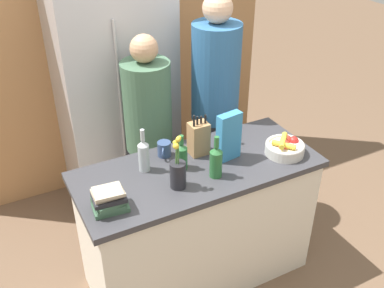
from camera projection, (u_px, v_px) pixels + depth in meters
The scene contains 16 objects.
ground_plane at pixel (197, 271), 3.24m from camera, with size 14.00×14.00×0.00m, color brown.
kitchen_island at pixel (198, 223), 2.99m from camera, with size 1.52×0.65×0.92m.
back_wall_wood at pixel (112, 36), 3.68m from camera, with size 2.72×0.12×2.60m.
refrigerator at pixel (115, 90), 3.52m from camera, with size 0.85×0.63×1.99m.
fruit_bowl at pixel (285, 147), 2.86m from camera, with size 0.25×0.25×0.11m.
knife_block at pixel (199, 138), 2.83m from camera, with size 0.12×0.10×0.29m.
flower_vase at pixel (178, 172), 2.53m from camera, with size 0.09×0.09×0.34m.
cereal_box at pixel (229, 137), 2.76m from camera, with size 0.16×0.08×0.31m.
coffee_mug at pixel (164, 149), 2.84m from camera, with size 0.09×0.12×0.10m.
book_stack at pixel (109, 200), 2.38m from camera, with size 0.20×0.16×0.13m.
bottle_oil at pixel (216, 161), 2.62m from camera, with size 0.08×0.08×0.27m.
bottle_vinegar at pixel (144, 154), 2.67m from camera, with size 0.07×0.07×0.28m.
bottle_wine at pixel (224, 131), 2.95m from camera, with size 0.07×0.07×0.22m.
bottle_water at pixel (182, 156), 2.70m from camera, with size 0.07×0.07×0.23m.
person_at_sink at pixel (149, 131), 3.17m from camera, with size 0.33×0.33×1.59m.
person_in_blue at pixel (215, 99), 3.35m from camera, with size 0.35×0.35×1.79m.
Camera 1 is at (-1.08, -1.99, 2.48)m, focal length 42.00 mm.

